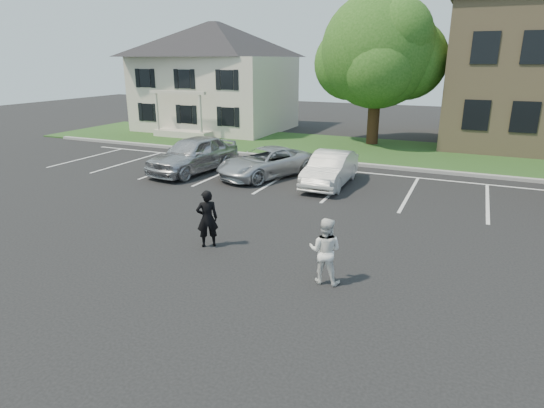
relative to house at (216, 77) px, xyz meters
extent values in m
plane|color=black|center=(13.00, -19.97, -3.83)|extent=(90.00, 90.00, 0.00)
cube|color=gray|center=(13.00, -7.97, -3.75)|extent=(40.00, 0.30, 0.15)
cube|color=#284C1D|center=(13.00, -3.97, -3.79)|extent=(44.00, 8.00, 0.08)
cube|color=silver|center=(-1.00, -11.97, -3.82)|extent=(0.12, 5.20, 0.01)
cube|color=silver|center=(1.80, -11.97, -3.82)|extent=(0.12, 5.20, 0.01)
cube|color=silver|center=(4.60, -11.97, -3.82)|extent=(0.12, 5.20, 0.01)
cube|color=silver|center=(7.40, -11.97, -3.82)|extent=(0.12, 5.20, 0.01)
cube|color=silver|center=(10.20, -11.97, -3.82)|extent=(0.12, 5.20, 0.01)
cube|color=silver|center=(13.00, -11.97, -3.82)|extent=(0.12, 5.20, 0.01)
cube|color=silver|center=(15.80, -11.97, -3.82)|extent=(0.12, 5.20, 0.01)
cube|color=silver|center=(18.60, -11.97, -3.82)|extent=(0.12, 5.20, 0.01)
cube|color=silver|center=(14.40, -9.27, -3.82)|extent=(34.00, 0.12, 0.01)
cube|color=beige|center=(0.00, 0.03, -1.23)|extent=(10.00, 8.00, 5.20)
pyramid|color=black|center=(0.00, 0.03, 2.57)|extent=(10.30, 8.24, 2.40)
cube|color=beige|center=(0.00, -4.27, -3.58)|extent=(4.00, 1.60, 0.50)
cylinder|color=beige|center=(-1.70, -4.87, -2.48)|extent=(0.18, 0.18, 2.70)
cylinder|color=beige|center=(1.70, -4.87, -2.48)|extent=(0.18, 0.18, 2.70)
cube|color=beige|center=(0.00, -4.87, -0.83)|extent=(4.20, 0.25, 0.20)
cube|color=black|center=(0.00, -3.99, -2.33)|extent=(0.90, 0.06, 1.20)
cube|color=black|center=(0.00, -3.99, -0.03)|extent=(0.90, 0.06, 1.20)
cube|color=black|center=(-0.65, -3.99, -2.33)|extent=(0.32, 0.05, 1.25)
cube|color=black|center=(0.65, -3.99, -2.33)|extent=(0.32, 0.05, 1.25)
cube|color=black|center=(17.80, -3.00, -1.63)|extent=(1.30, 0.06, 1.60)
cube|color=black|center=(17.80, -3.00, 1.77)|extent=(1.30, 0.06, 1.60)
cube|color=black|center=(20.10, -3.00, -1.63)|extent=(1.30, 0.06, 1.60)
cube|color=black|center=(20.10, -3.00, 1.77)|extent=(1.30, 0.06, 1.60)
cylinder|color=black|center=(12.12, -1.90, -2.23)|extent=(0.70, 0.70, 3.20)
sphere|color=#1D4B13|center=(12.12, -1.90, 1.67)|extent=(6.60, 6.60, 6.60)
sphere|color=#1D4B13|center=(13.72, -1.20, 1.17)|extent=(4.60, 4.60, 4.60)
sphere|color=#1D4B13|center=(10.42, -1.50, 0.97)|extent=(4.40, 4.40, 4.40)
sphere|color=#1D4B13|center=(12.52, -3.40, 0.77)|extent=(4.00, 4.00, 4.00)
sphere|color=#1D4B13|center=(11.52, -0.30, 1.97)|extent=(4.20, 4.20, 4.20)
sphere|color=#1D4B13|center=(13.32, -2.80, 2.57)|extent=(3.80, 3.80, 3.80)
imported|color=black|center=(11.35, -19.70, -3.01)|extent=(0.71, 0.68, 1.64)
imported|color=white|center=(15.01, -20.45, -3.03)|extent=(0.81, 0.65, 1.60)
imported|color=#B2B3B8|center=(6.06, -12.36, -2.99)|extent=(2.68, 5.15, 1.68)
imported|color=#B5B8BD|center=(9.50, -11.82, -3.18)|extent=(3.84, 5.14, 1.30)
imported|color=silver|center=(12.54, -12.00, -3.14)|extent=(1.56, 4.22, 1.38)
camera|label=1|loc=(17.84, -29.82, 1.22)|focal=30.00mm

